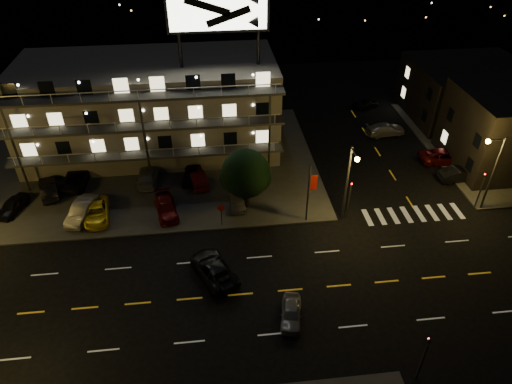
{
  "coord_description": "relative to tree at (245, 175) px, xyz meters",
  "views": [
    {
      "loc": [
        -3.54,
        -24.4,
        27.83
      ],
      "look_at": [
        0.16,
        8.0,
        4.09
      ],
      "focal_mm": 32.0,
      "sensor_mm": 36.0,
      "label": 1
    }
  ],
  "objects": [
    {
      "name": "banner_north",
      "position": [
        5.57,
        -2.82,
        -0.4
      ],
      "size": [
        0.83,
        0.16,
        6.4
      ],
      "color": "#2D2D30",
      "rests_on": "ground"
    },
    {
      "name": "curb_nw",
      "position": [
        -13.52,
        8.78,
        -3.75
      ],
      "size": [
        44.0,
        24.0,
        0.15
      ],
      "primitive_type": "cube",
      "color": "#383936",
      "rests_on": "ground"
    },
    {
      "name": "ground",
      "position": [
        0.48,
        -11.22,
        -3.82
      ],
      "size": [
        140.0,
        140.0,
        0.0
      ],
      "primitive_type": "plane",
      "color": "black",
      "rests_on": "ground"
    },
    {
      "name": "stop_sign",
      "position": [
        -2.52,
        -2.65,
        -2.11
      ],
      "size": [
        0.91,
        0.11,
        2.61
      ],
      "color": "#2D2D30",
      "rests_on": "ground"
    },
    {
      "name": "lot_car_2",
      "position": [
        -14.26,
        -0.27,
        -3.01
      ],
      "size": [
        2.83,
        5.03,
        1.33
      ],
      "primitive_type": "imported",
      "rotation": [
        0.0,
        0.0,
        0.14
      ],
      "color": "yellow",
      "rests_on": "curb_nw"
    },
    {
      "name": "lot_car_8",
      "position": [
        -5.31,
        5.27,
        -2.93
      ],
      "size": [
        2.37,
        4.55,
        1.48
      ],
      "primitive_type": "imported",
      "rotation": [
        0.0,
        0.0,
        2.99
      ],
      "color": "black",
      "rests_on": "curb_nw"
    },
    {
      "name": "road_car_east",
      "position": [
        2.05,
        -13.95,
        -3.2
      ],
      "size": [
        2.2,
        3.88,
        1.25
      ],
      "primitive_type": "imported",
      "rotation": [
        0.0,
        0.0,
        -0.21
      ],
      "color": "gray",
      "rests_on": "ground"
    },
    {
      "name": "side_car_3",
      "position": [
        18.6,
        20.46,
        -3.17
      ],
      "size": [
        4.13,
        2.8,
        1.31
      ],
      "primitive_type": "imported",
      "rotation": [
        0.0,
        0.0,
        1.93
      ],
      "color": "black",
      "rests_on": "ground"
    },
    {
      "name": "lot_car_1",
      "position": [
        -15.66,
        -0.02,
        -2.9
      ],
      "size": [
        2.7,
        4.94,
        1.54
      ],
      "primitive_type": "imported",
      "rotation": [
        0.0,
        0.0,
        -0.24
      ],
      "color": "gray",
      "rests_on": "curb_nw"
    },
    {
      "name": "side_car_1",
      "position": [
        23.06,
        5.8,
        -3.07
      ],
      "size": [
        5.45,
        2.58,
        1.5
      ],
      "primitive_type": "imported",
      "rotation": [
        0.0,
        0.0,
        1.55
      ],
      "color": "#5B0D0D",
      "rests_on": "ground"
    },
    {
      "name": "motel",
      "position": [
        -9.46,
        12.66,
        1.52
      ],
      "size": [
        28.0,
        13.8,
        18.1
      ],
      "color": "gray",
      "rests_on": "ground"
    },
    {
      "name": "streetlight_nc",
      "position": [
        8.98,
        -3.28,
        1.14
      ],
      "size": [
        0.44,
        1.92,
        8.0
      ],
      "color": "#2D2D30",
      "rests_on": "ground"
    },
    {
      "name": "signal_nw",
      "position": [
        9.48,
        -2.72,
        -1.26
      ],
      "size": [
        0.2,
        0.27,
        4.6
      ],
      "color": "#2D2D30",
      "rests_on": "ground"
    },
    {
      "name": "lot_car_0",
      "position": [
        -22.55,
        1.66,
        -3.01
      ],
      "size": [
        2.69,
        4.17,
        1.32
      ],
      "primitive_type": "imported",
      "rotation": [
        0.0,
        0.0,
        -0.32
      ],
      "color": "black",
      "rests_on": "curb_nw"
    },
    {
      "name": "lot_car_7",
      "position": [
        -9.88,
        5.51,
        -2.93
      ],
      "size": [
        2.21,
        5.17,
        1.49
      ],
      "primitive_type": "imported",
      "rotation": [
        0.0,
        0.0,
        3.12
      ],
      "color": "gray",
      "rests_on": "curb_nw"
    },
    {
      "name": "side_car_0",
      "position": [
        23.12,
        2.05,
        -3.08
      ],
      "size": [
        4.59,
        1.84,
        1.48
      ],
      "primitive_type": "imported",
      "rotation": [
        0.0,
        0.0,
        1.63
      ],
      "color": "black",
      "rests_on": "ground"
    },
    {
      "name": "lot_car_5",
      "position": [
        -19.74,
        4.16,
        -2.93
      ],
      "size": [
        2.93,
        4.76,
        1.48
      ],
      "primitive_type": "imported",
      "rotation": [
        0.0,
        0.0,
        3.47
      ],
      "color": "black",
      "rests_on": "curb_nw"
    },
    {
      "name": "road_car_west",
      "position": [
        -3.51,
        -8.92,
        -3.06
      ],
      "size": [
        4.52,
        6.03,
        1.52
      ],
      "primitive_type": "imported",
      "rotation": [
        0.0,
        0.0,
        3.56
      ],
      "color": "black",
      "rests_on": "ground"
    },
    {
      "name": "lot_car_6",
      "position": [
        -17.38,
        5.77,
        -2.95
      ],
      "size": [
        2.61,
        5.28,
        1.44
      ],
      "primitive_type": "imported",
      "rotation": [
        0.0,
        0.0,
        3.1
      ],
      "color": "black",
      "rests_on": "curb_nw"
    },
    {
      "name": "lot_car_9",
      "position": [
        -4.67,
        4.44,
        -2.96
      ],
      "size": [
        2.37,
        4.57,
        1.43
      ],
      "primitive_type": "imported",
      "rotation": [
        0.0,
        0.0,
        3.35
      ],
      "color": "#5B0D0D",
      "rests_on": "curb_nw"
    },
    {
      "name": "side_bldg_back",
      "position": [
        30.47,
        16.78,
        -0.32
      ],
      "size": [
        14.06,
        12.0,
        7.0
      ],
      "color": "black",
      "rests_on": "ground"
    },
    {
      "name": "signal_sw",
      "position": [
        9.48,
        -19.72,
        -1.26
      ],
      "size": [
        0.2,
        0.27,
        4.6
      ],
      "color": "#2D2D30",
      "rests_on": "ground"
    },
    {
      "name": "lot_car_3",
      "position": [
        -7.74,
        -0.28,
        -2.99
      ],
      "size": [
        2.79,
        4.96,
        1.36
      ],
      "primitive_type": "imported",
      "rotation": [
        0.0,
        0.0,
        0.2
      ],
      "color": "#5B0D0D",
      "rests_on": "curb_nw"
    },
    {
      "name": "signal_ne",
      "position": [
        22.48,
        -2.72,
        -1.26
      ],
      "size": [
        0.27,
        0.2,
        4.6
      ],
      "color": "#2D2D30",
      "rests_on": "ground"
    },
    {
      "name": "streetlight_ne",
      "position": [
        22.62,
        -2.92,
        1.14
      ],
      "size": [
        1.92,
        0.44,
        8.0
      ],
      "color": "#2D2D30",
      "rests_on": "ground"
    },
    {
      "name": "lot_car_4",
      "position": [
        -0.81,
        0.17,
        -3.03
      ],
      "size": [
        1.6,
        3.83,
        1.29
      ],
      "primitive_type": "imported",
      "rotation": [
        0.0,
        0.0,
        -0.02
      ],
      "color": "gray",
      "rests_on": "curb_nw"
    },
    {
      "name": "side_car_2",
      "position": [
        18.73,
        12.77,
        -3.1
      ],
      "size": [
        5.19,
        2.65,
        1.44
      ],
      "primitive_type": "imported",
      "rotation": [
        0.0,
        0.0,
        1.7
      ],
      "color": "gray",
      "rests_on": "ground"
    },
    {
      "name": "tree",
      "position": [
        0.0,
        0.0,
        0.0
      ],
      "size": [
        4.91,
        4.73,
        6.18
      ],
      "color": "black",
      "rests_on": "curb_nw"
    },
    {
      "name": "curb_ne",
      "position": [
        30.48,
        8.78,
        -3.75
      ],
      "size": [
        16.0,
        24.0,
        0.15
      ],
      "primitive_type": "cube",
      "color": "#383936",
      "rests_on": "ground"
    }
  ]
}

